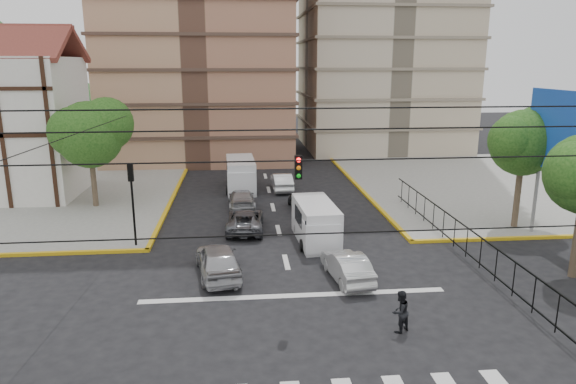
{
  "coord_description": "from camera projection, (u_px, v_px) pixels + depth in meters",
  "views": [
    {
      "loc": [
        -2.16,
        -18.7,
        9.58
      ],
      "look_at": [
        -0.07,
        3.35,
        4.0
      ],
      "focal_mm": 32.0,
      "sensor_mm": 36.0,
      "label": 1
    }
  ],
  "objects": [
    {
      "name": "ground",
      "position": [
        298.0,
        309.0,
        20.59
      ],
      "size": [
        160.0,
        160.0,
        0.0
      ],
      "primitive_type": "plane",
      "color": "black",
      "rests_on": "ground"
    },
    {
      "name": "sidewalk_nw",
      "position": [
        0.0,
        195.0,
        38.04
      ],
      "size": [
        26.0,
        26.0,
        0.15
      ],
      "primitive_type": "cube",
      "color": "gray",
      "rests_on": "ground"
    },
    {
      "name": "sidewalk_ne",
      "position": [
        514.0,
        183.0,
        41.71
      ],
      "size": [
        26.0,
        26.0,
        0.15
      ],
      "primitive_type": "cube",
      "color": "gray",
      "rests_on": "ground"
    },
    {
      "name": "stop_line",
      "position": [
        294.0,
        296.0,
        21.75
      ],
      "size": [
        13.0,
        0.4,
        0.01
      ],
      "primitive_type": "cube",
      "color": "silver",
      "rests_on": "ground"
    },
    {
      "name": "tudor_building",
      "position": [
        4.0,
        125.0,
        36.87
      ],
      "size": [
        10.8,
        8.05,
        12.23
      ],
      "color": "silver",
      "rests_on": "ground"
    },
    {
      "name": "park_fence",
      "position": [
        465.0,
        259.0,
        25.76
      ],
      "size": [
        0.1,
        22.5,
        1.66
      ],
      "primitive_type": null,
      "color": "black",
      "rests_on": "ground"
    },
    {
      "name": "billboard",
      "position": [
        565.0,
        135.0,
        26.24
      ],
      "size": [
        0.36,
        6.2,
        8.1
      ],
      "color": "slate",
      "rests_on": "ground"
    },
    {
      "name": "tree_park_c",
      "position": [
        525.0,
        140.0,
        29.28
      ],
      "size": [
        4.65,
        3.8,
        7.25
      ],
      "color": "#473828",
      "rests_on": "ground"
    },
    {
      "name": "tree_tudor",
      "position": [
        91.0,
        131.0,
        33.68
      ],
      "size": [
        5.39,
        4.4,
        7.43
      ],
      "color": "#473828",
      "rests_on": "ground"
    },
    {
      "name": "traffic_light_nw",
      "position": [
        132.0,
        191.0,
        26.64
      ],
      "size": [
        0.28,
        0.22,
        4.4
      ],
      "color": "black",
      "rests_on": "ground"
    },
    {
      "name": "traffic_light_hanging",
      "position": [
        305.0,
        176.0,
        17.18
      ],
      "size": [
        18.0,
        9.12,
        0.92
      ],
      "color": "black",
      "rests_on": "ground"
    },
    {
      "name": "van_right_lane",
      "position": [
        316.0,
        224.0,
        27.87
      ],
      "size": [
        2.17,
        4.95,
        2.19
      ],
      "rotation": [
        0.0,
        0.0,
        0.06
      ],
      "color": "silver",
      "rests_on": "ground"
    },
    {
      "name": "van_left_lane",
      "position": [
        241.0,
        176.0,
        39.46
      ],
      "size": [
        2.28,
        5.38,
        2.39
      ],
      "rotation": [
        0.0,
        0.0,
        0.04
      ],
      "color": "silver",
      "rests_on": "ground"
    },
    {
      "name": "car_silver_front_left",
      "position": [
        218.0,
        260.0,
        23.62
      ],
      "size": [
        2.53,
        4.76,
        1.54
      ],
      "primitive_type": "imported",
      "rotation": [
        0.0,
        0.0,
        3.31
      ],
      "color": "#A1A1A6",
      "rests_on": "ground"
    },
    {
      "name": "car_white_front_right",
      "position": [
        347.0,
        266.0,
        23.22
      ],
      "size": [
        1.89,
        4.1,
        1.3
      ],
      "primitive_type": "imported",
      "rotation": [
        0.0,
        0.0,
        3.27
      ],
      "color": "silver",
      "rests_on": "ground"
    },
    {
      "name": "car_grey_mid_left",
      "position": [
        245.0,
        220.0,
        30.1
      ],
      "size": [
        2.34,
        4.64,
        1.26
      ],
      "primitive_type": "imported",
      "rotation": [
        0.0,
        0.0,
        3.09
      ],
      "color": "#54555B",
      "rests_on": "ground"
    },
    {
      "name": "car_silver_rear_left",
      "position": [
        242.0,
        199.0,
        34.82
      ],
      "size": [
        1.88,
        4.34,
        1.24
      ],
      "primitive_type": "imported",
      "rotation": [
        0.0,
        0.0,
        3.17
      ],
      "color": "#ABACB0",
      "rests_on": "ground"
    },
    {
      "name": "car_darkgrey_mid_right",
      "position": [
        302.0,
        201.0,
        34.4
      ],
      "size": [
        1.69,
        3.67,
        1.22
      ],
      "primitive_type": "imported",
      "rotation": [
        0.0,
        0.0,
        3.21
      ],
      "color": "#232325",
      "rests_on": "ground"
    },
    {
      "name": "car_white_rear_right",
      "position": [
        282.0,
        182.0,
        39.64
      ],
      "size": [
        1.55,
        4.13,
        1.35
      ],
      "primitive_type": "imported",
      "rotation": [
        0.0,
        0.0,
        3.17
      ],
      "color": "white",
      "rests_on": "ground"
    },
    {
      "name": "pedestrian_crosswalk",
      "position": [
        400.0,
        311.0,
        18.67
      ],
      "size": [
        0.98,
        0.92,
        1.6
      ],
      "primitive_type": "imported",
      "rotation": [
        0.0,
        0.0,
        3.7
      ],
      "color": "black",
      "rests_on": "ground"
    }
  ]
}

